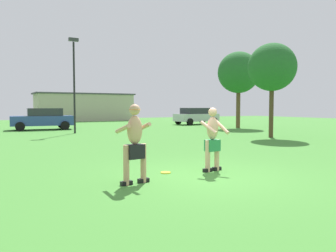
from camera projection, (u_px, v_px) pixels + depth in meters
The scene contains 10 objects.
ground_plane at pixel (206, 176), 8.11m from camera, with size 80.00×80.00×0.00m, color #428433.
player_with_cap at pixel (135, 140), 7.24m from camera, with size 0.71×0.67×1.76m.
player_in_green at pixel (213, 138), 8.68m from camera, with size 0.63×0.62×1.67m.
frisbee at pixel (166, 173), 8.47m from camera, with size 0.26×0.26×0.03m, color yellow.
car_silver_mid_lot at pixel (196, 116), 31.76m from camera, with size 4.45×2.36×1.58m.
car_blue_far_end at pixel (43, 119), 24.46m from camera, with size 4.42×2.28×1.58m.
lamp_post at pixel (74, 76), 20.88m from camera, with size 0.60×0.24×5.99m.
outbuilding_behind_lot at pixel (85, 107), 39.76m from camera, with size 11.44×4.30×3.28m.
tree_left_field at pixel (239, 73), 26.48m from camera, with size 3.31×3.31×6.07m.
tree_right_field at pixel (272, 68), 18.12m from camera, with size 2.60×2.60×5.15m.
Camera 1 is at (-4.70, -6.57, 1.69)m, focal length 35.52 mm.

